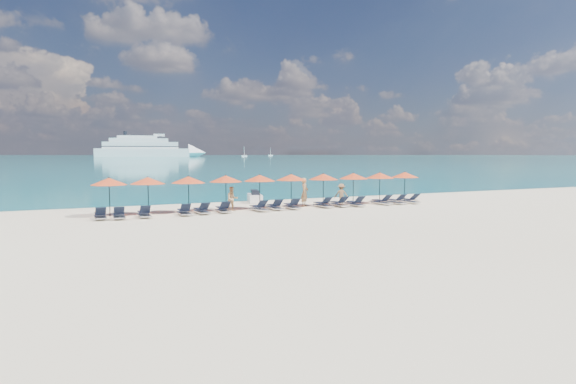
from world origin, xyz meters
name	(u,v)px	position (x,y,z in m)	size (l,w,h in m)	color
ground	(310,217)	(0.00, 0.00, 0.00)	(1400.00, 1400.00, 0.00)	beige
sea	(81,156)	(0.00, 660.00, 0.01)	(1600.00, 1300.00, 0.01)	#1FA9B2
cruise_ship	(153,149)	(67.38, 502.79, 8.29)	(115.79, 33.51, 31.84)	white
sailboat_near	(244,156)	(160.20, 474.03, 1.14)	(6.08, 2.03, 11.14)	white
sailboat_far	(270,155)	(239.54, 592.82, 1.17)	(6.24, 2.08, 11.45)	white
jetski	(255,197)	(-0.05, 8.88, 0.37)	(1.54, 2.66, 0.89)	white
beachgoer_a	(305,192)	(2.07, 4.84, 0.98)	(0.72, 0.47, 1.97)	tan
beachgoer_b	(232,199)	(-3.24, 4.33, 0.77)	(0.75, 0.43, 1.54)	tan
beachgoer_c	(341,194)	(4.92, 4.75, 0.75)	(0.97, 0.45, 1.50)	tan
umbrella_0	(109,181)	(-10.42, 4.83, 2.02)	(2.10, 2.10, 2.28)	black
umbrella_1	(148,181)	(-8.27, 4.84, 2.02)	(2.10, 2.10, 2.28)	black
umbrella_2	(188,180)	(-5.88, 4.76, 2.02)	(2.10, 2.10, 2.28)	black
umbrella_3	(226,179)	(-3.46, 4.91, 2.02)	(2.10, 2.10, 2.28)	black
umbrella_4	(260,178)	(-1.20, 4.84, 2.02)	(2.10, 2.10, 2.28)	black
umbrella_5	(291,177)	(1.10, 4.92, 2.02)	(2.10, 2.10, 2.28)	black
umbrella_6	(323,177)	(3.46, 4.74, 2.02)	(2.10, 2.10, 2.28)	black
umbrella_7	(353,176)	(5.85, 4.69, 2.02)	(2.10, 2.10, 2.28)	black
umbrella_8	(380,175)	(8.12, 4.72, 2.02)	(2.10, 2.10, 2.28)	black
umbrella_9	(405,175)	(10.48, 4.85, 2.02)	(2.10, 2.10, 2.28)	black
lounger_0	(100,215)	(-11.00, 3.67, 0.24)	(0.62, 1.70, 0.66)	silver
lounger_1	(119,215)	(-10.05, 3.44, 0.24)	(0.72, 1.73, 0.66)	silver
lounger_2	(144,213)	(-8.71, 3.48, 0.24)	(0.64, 1.71, 0.66)	silver
lounger_3	(184,211)	(-6.44, 3.53, 0.24)	(0.68, 1.72, 0.66)	silver
lounger_4	(202,210)	(-5.34, 3.71, 0.24)	(0.72, 1.74, 0.66)	silver
lounger_5	(223,209)	(-3.99, 3.81, 0.24)	(0.68, 1.72, 0.66)	silver
lounger_6	(259,207)	(-1.73, 3.63, 0.24)	(0.76, 1.75, 0.66)	silver
lounger_7	(275,206)	(-0.56, 3.82, 0.24)	(0.68, 1.72, 0.66)	silver
lounger_8	(292,206)	(0.64, 3.81, 0.24)	(0.72, 1.73, 0.66)	silver
lounger_9	(323,204)	(2.93, 3.81, 0.24)	(0.70, 1.73, 0.66)	silver
lounger_10	(339,203)	(4.13, 3.74, 0.24)	(0.73, 1.74, 0.66)	silver
lounger_11	(356,203)	(5.28, 3.46, 0.24)	(0.63, 1.70, 0.66)	silver
lounger_12	(382,201)	(7.60, 3.67, 0.24)	(0.77, 1.75, 0.66)	silver
lounger_13	(396,201)	(8.71, 3.53, 0.24)	(0.79, 1.75, 0.66)	silver
lounger_14	(409,200)	(9.90, 3.53, 0.24)	(0.77, 1.75, 0.66)	silver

